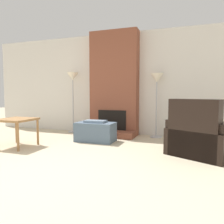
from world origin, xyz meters
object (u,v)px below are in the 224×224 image
at_px(ottoman, 95,132).
at_px(floor_lamp_left, 73,82).
at_px(floor_lamp_right, 157,84).
at_px(armchair, 201,138).
at_px(side_table, 17,122).

xyz_separation_m(ottoman, floor_lamp_left, (-1.06, 0.91, 1.15)).
height_order(floor_lamp_left, floor_lamp_right, floor_lamp_left).
bearing_deg(armchair, side_table, 35.16).
height_order(ottoman, side_table, side_table).
bearing_deg(floor_lamp_right, floor_lamp_left, 180.00).
relative_size(floor_lamp_left, floor_lamp_right, 1.06).
relative_size(armchair, floor_lamp_right, 0.83).
bearing_deg(floor_lamp_left, armchair, -23.18).
relative_size(ottoman, side_table, 1.33).
bearing_deg(ottoman, floor_lamp_right, 37.42).
height_order(side_table, floor_lamp_right, floor_lamp_right).
distance_m(side_table, floor_lamp_left, 2.08).
relative_size(armchair, floor_lamp_left, 0.78).
bearing_deg(armchair, floor_lamp_left, 3.30).
relative_size(side_table, floor_lamp_right, 0.41).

